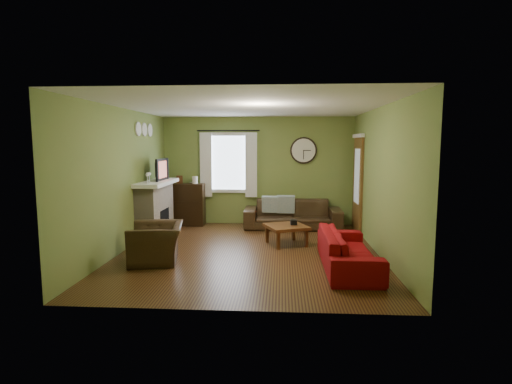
# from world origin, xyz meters

# --- Properties ---
(floor) EXTENTS (4.60, 5.20, 0.00)m
(floor) POSITION_xyz_m (0.00, 0.00, 0.00)
(floor) COLOR #442813
(floor) RESTS_ON ground
(ceiling) EXTENTS (4.60, 5.20, 0.00)m
(ceiling) POSITION_xyz_m (0.00, 0.00, 2.60)
(ceiling) COLOR white
(ceiling) RESTS_ON ground
(wall_left) EXTENTS (0.00, 5.20, 2.60)m
(wall_left) POSITION_xyz_m (-2.30, 0.00, 1.30)
(wall_left) COLOR olive
(wall_left) RESTS_ON ground
(wall_right) EXTENTS (0.00, 5.20, 2.60)m
(wall_right) POSITION_xyz_m (2.30, 0.00, 1.30)
(wall_right) COLOR olive
(wall_right) RESTS_ON ground
(wall_back) EXTENTS (4.60, 0.00, 2.60)m
(wall_back) POSITION_xyz_m (0.00, 2.60, 1.30)
(wall_back) COLOR olive
(wall_back) RESTS_ON ground
(wall_front) EXTENTS (4.60, 0.00, 2.60)m
(wall_front) POSITION_xyz_m (0.00, -2.60, 1.30)
(wall_front) COLOR olive
(wall_front) RESTS_ON ground
(fireplace) EXTENTS (0.40, 1.40, 1.10)m
(fireplace) POSITION_xyz_m (-2.10, 1.15, 0.55)
(fireplace) COLOR #B5A28E
(fireplace) RESTS_ON floor
(firebox) EXTENTS (0.04, 0.60, 0.55)m
(firebox) POSITION_xyz_m (-1.91, 1.15, 0.30)
(firebox) COLOR black
(firebox) RESTS_ON fireplace
(mantel) EXTENTS (0.58, 1.60, 0.08)m
(mantel) POSITION_xyz_m (-2.07, 1.15, 1.14)
(mantel) COLOR white
(mantel) RESTS_ON fireplace
(tv) EXTENTS (0.08, 0.60, 0.35)m
(tv) POSITION_xyz_m (-2.05, 1.30, 1.35)
(tv) COLOR black
(tv) RESTS_ON mantel
(tv_screen) EXTENTS (0.02, 0.62, 0.36)m
(tv_screen) POSITION_xyz_m (-1.97, 1.30, 1.41)
(tv_screen) COLOR #994C3F
(tv_screen) RESTS_ON mantel
(medallion_left) EXTENTS (0.28, 0.28, 0.03)m
(medallion_left) POSITION_xyz_m (-2.28, 0.80, 2.25)
(medallion_left) COLOR white
(medallion_left) RESTS_ON wall_left
(medallion_mid) EXTENTS (0.28, 0.28, 0.03)m
(medallion_mid) POSITION_xyz_m (-2.28, 1.15, 2.25)
(medallion_mid) COLOR white
(medallion_mid) RESTS_ON wall_left
(medallion_right) EXTENTS (0.28, 0.28, 0.03)m
(medallion_right) POSITION_xyz_m (-2.28, 1.50, 2.25)
(medallion_right) COLOR white
(medallion_right) RESTS_ON wall_left
(window_pane) EXTENTS (1.00, 0.02, 1.30)m
(window_pane) POSITION_xyz_m (-0.70, 2.58, 1.50)
(window_pane) COLOR silver
(window_pane) RESTS_ON wall_back
(curtain_rod) EXTENTS (0.03, 0.03, 1.50)m
(curtain_rod) POSITION_xyz_m (-0.70, 2.48, 2.27)
(curtain_rod) COLOR black
(curtain_rod) RESTS_ON wall_back
(curtain_left) EXTENTS (0.28, 0.04, 1.55)m
(curtain_left) POSITION_xyz_m (-1.25, 2.48, 1.45)
(curtain_left) COLOR white
(curtain_left) RESTS_ON wall_back
(curtain_right) EXTENTS (0.28, 0.04, 1.55)m
(curtain_right) POSITION_xyz_m (-0.15, 2.48, 1.45)
(curtain_right) COLOR white
(curtain_right) RESTS_ON wall_back
(wall_clock) EXTENTS (0.64, 0.06, 0.64)m
(wall_clock) POSITION_xyz_m (1.10, 2.55, 1.80)
(wall_clock) COLOR white
(wall_clock) RESTS_ON wall_back
(door) EXTENTS (0.05, 0.90, 2.10)m
(door) POSITION_xyz_m (2.27, 1.85, 1.05)
(door) COLOR brown
(door) RESTS_ON floor
(bookshelf) EXTENTS (0.85, 0.36, 1.01)m
(bookshelf) POSITION_xyz_m (-1.70, 2.31, 0.51)
(bookshelf) COLOR black
(bookshelf) RESTS_ON floor
(book) EXTENTS (0.23, 0.25, 0.02)m
(book) POSITION_xyz_m (-1.61, 2.41, 0.96)
(book) COLOR #532C14
(book) RESTS_ON bookshelf
(sofa_brown) EXTENTS (2.24, 0.88, 0.65)m
(sofa_brown) POSITION_xyz_m (0.85, 2.14, 0.33)
(sofa_brown) COLOR #312113
(sofa_brown) RESTS_ON floor
(pillow_left) EXTENTS (0.41, 0.13, 0.41)m
(pillow_left) POSITION_xyz_m (0.69, 2.19, 0.55)
(pillow_left) COLOR #90A0A4
(pillow_left) RESTS_ON sofa_brown
(pillow_right) EXTENTS (0.39, 0.15, 0.38)m
(pillow_right) POSITION_xyz_m (0.32, 2.18, 0.55)
(pillow_right) COLOR #90A0A4
(pillow_right) RESTS_ON sofa_brown
(sofa_red) EXTENTS (0.78, 1.98, 0.58)m
(sofa_red) POSITION_xyz_m (1.64, -0.85, 0.29)
(sofa_red) COLOR maroon
(sofa_red) RESTS_ON floor
(armchair) EXTENTS (1.02, 1.12, 0.63)m
(armchair) POSITION_xyz_m (-1.49, -0.69, 0.31)
(armchair) COLOR #312113
(armchair) RESTS_ON floor
(coffee_table) EXTENTS (0.95, 0.95, 0.39)m
(coffee_table) POSITION_xyz_m (0.68, 0.55, 0.19)
(coffee_table) COLOR #532C14
(coffee_table) RESTS_ON floor
(tissue_box) EXTENTS (0.13, 0.13, 0.09)m
(tissue_box) POSITION_xyz_m (0.82, 0.61, 0.40)
(tissue_box) COLOR black
(tissue_box) RESTS_ON coffee_table
(wine_glass_a) EXTENTS (0.07, 0.07, 0.21)m
(wine_glass_a) POSITION_xyz_m (-2.05, 0.58, 1.29)
(wine_glass_a) COLOR white
(wine_glass_a) RESTS_ON mantel
(wine_glass_b) EXTENTS (0.07, 0.07, 0.21)m
(wine_glass_b) POSITION_xyz_m (-2.05, 0.69, 1.29)
(wine_glass_b) COLOR white
(wine_glass_b) RESTS_ON mantel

